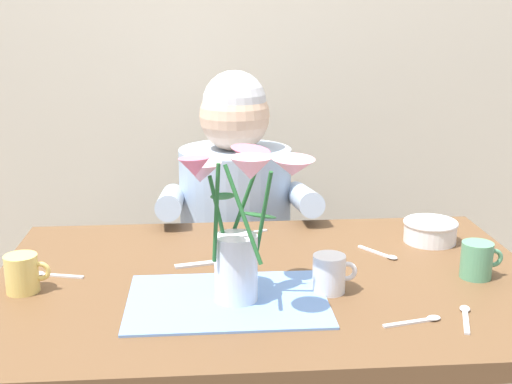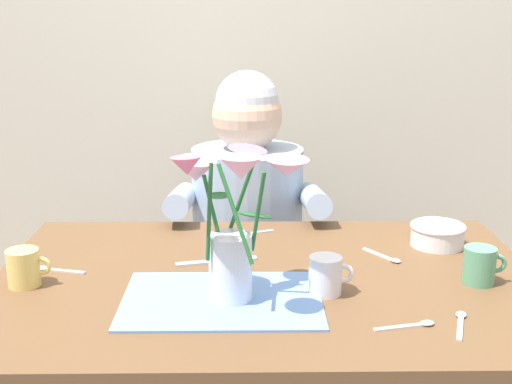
% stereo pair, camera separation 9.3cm
% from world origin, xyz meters
% --- Properties ---
extents(wood_panel_backdrop, '(4.00, 0.10, 2.50)m').
position_xyz_m(wood_panel_backdrop, '(0.00, 1.05, 1.25)').
color(wood_panel_backdrop, beige).
rests_on(wood_panel_backdrop, ground_plane).
extents(dining_table, '(1.20, 0.80, 0.74)m').
position_xyz_m(dining_table, '(0.00, 0.00, 0.64)').
color(dining_table, brown).
rests_on(dining_table, ground_plane).
extents(seated_person, '(0.45, 0.47, 1.14)m').
position_xyz_m(seated_person, '(-0.04, 0.62, 0.56)').
color(seated_person, '#4C4C56').
rests_on(seated_person, ground_plane).
extents(striped_placemat, '(0.40, 0.28, 0.00)m').
position_xyz_m(striped_placemat, '(-0.09, -0.12, 0.74)').
color(striped_placemat, '#6B93D1').
rests_on(striped_placemat, dining_table).
extents(flower_vase, '(0.29, 0.28, 0.32)m').
position_xyz_m(flower_vase, '(-0.07, -0.12, 0.92)').
color(flower_vase, silver).
rests_on(flower_vase, dining_table).
extents(ceramic_bowl, '(0.14, 0.14, 0.06)m').
position_xyz_m(ceramic_bowl, '(0.43, 0.20, 0.77)').
color(ceramic_bowl, white).
rests_on(ceramic_bowl, dining_table).
extents(dinner_knife, '(0.19, 0.06, 0.00)m').
position_xyz_m(dinner_knife, '(-0.11, 0.09, 0.74)').
color(dinner_knife, silver).
rests_on(dinner_knife, dining_table).
extents(tea_cup, '(0.09, 0.07, 0.08)m').
position_xyz_m(tea_cup, '(0.45, -0.04, 0.78)').
color(tea_cup, '#569970').
rests_on(tea_cup, dining_table).
extents(coffee_cup, '(0.09, 0.07, 0.08)m').
position_xyz_m(coffee_cup, '(-0.51, -0.04, 0.78)').
color(coffee_cup, '#E5C666').
rests_on(coffee_cup, dining_table).
extents(ceramic_mug, '(0.09, 0.07, 0.08)m').
position_xyz_m(ceramic_mug, '(0.12, -0.09, 0.78)').
color(ceramic_mug, silver).
rests_on(ceramic_mug, dining_table).
extents(spoon_0, '(0.05, 0.12, 0.01)m').
position_xyz_m(spoon_0, '(0.36, -0.22, 0.74)').
color(spoon_0, silver).
rests_on(spoon_0, dining_table).
extents(spoon_1, '(0.08, 0.11, 0.01)m').
position_xyz_m(spoon_1, '(0.29, 0.11, 0.74)').
color(spoon_1, silver).
rests_on(spoon_1, dining_table).
extents(spoon_2, '(0.12, 0.04, 0.01)m').
position_xyz_m(spoon_2, '(-0.48, 0.04, 0.74)').
color(spoon_2, silver).
rests_on(spoon_2, dining_table).
extents(spoon_3, '(0.12, 0.04, 0.01)m').
position_xyz_m(spoon_3, '(0.27, -0.24, 0.74)').
color(spoon_3, silver).
rests_on(spoon_3, dining_table).
extents(spoon_4, '(0.12, 0.06, 0.01)m').
position_xyz_m(spoon_4, '(-0.05, 0.29, 0.74)').
color(spoon_4, silver).
rests_on(spoon_4, dining_table).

